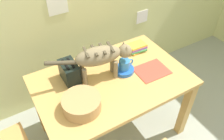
{
  "coord_description": "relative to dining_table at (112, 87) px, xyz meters",
  "views": [
    {
      "loc": [
        -0.66,
        -0.25,
        2.04
      ],
      "look_at": [
        0.04,
        0.93,
        0.82
      ],
      "focal_mm": 36.51,
      "sensor_mm": 36.0,
      "label": 1
    }
  ],
  "objects": [
    {
      "name": "magazine",
      "position": [
        0.35,
        -0.09,
        0.09
      ],
      "size": [
        0.29,
        0.23,
        0.01
      ],
      "primitive_type": "cube",
      "rotation": [
        0.0,
        0.0,
        -0.03
      ],
      "color": "#DE4534",
      "rests_on": "dining_table"
    },
    {
      "name": "toaster",
      "position": [
        -0.3,
        0.17,
        0.18
      ],
      "size": [
        0.12,
        0.2,
        0.18
      ],
      "color": "black",
      "rests_on": "dining_table"
    },
    {
      "name": "wicker_basket",
      "position": [
        -0.35,
        -0.16,
        0.14
      ],
      "size": [
        0.28,
        0.28,
        0.1
      ],
      "color": "tan",
      "rests_on": "dining_table"
    },
    {
      "name": "coffee_mug",
      "position": [
        0.14,
        0.03,
        0.17
      ],
      "size": [
        0.14,
        0.09,
        0.09
      ],
      "color": "#3481C6",
      "rests_on": "saucer_bowl"
    },
    {
      "name": "saucer_bowl",
      "position": [
        0.14,
        0.03,
        0.11
      ],
      "size": [
        0.17,
        0.17,
        0.03
      ],
      "primitive_type": "cylinder",
      "color": "blue",
      "rests_on": "dining_table"
    },
    {
      "name": "book_stack",
      "position": [
        0.41,
        0.22,
        0.13
      ],
      "size": [
        0.18,
        0.14,
        0.07
      ],
      "color": "#F7AC33",
      "rests_on": "dining_table"
    },
    {
      "name": "cat",
      "position": [
        -0.06,
        0.06,
        0.31
      ],
      "size": [
        0.68,
        0.21,
        0.31
      ],
      "rotation": [
        0.0,
        0.0,
        -1.74
      ],
      "color": "#837250",
      "rests_on": "dining_table"
    },
    {
      "name": "dining_table",
      "position": [
        0.0,
        0.0,
        0.0
      ],
      "size": [
        1.27,
        0.83,
        0.72
      ],
      "color": "tan",
      "rests_on": "ground_plane"
    }
  ]
}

